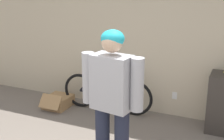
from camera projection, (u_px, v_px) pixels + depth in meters
wall_back at (145, 35)px, 5.06m from camera, size 8.00×0.07×2.60m
person at (112, 94)px, 3.40m from camera, size 0.72×0.31×1.69m
bicycle at (107, 93)px, 5.28m from camera, size 1.60×0.46×0.68m
cardboard_box at (58, 102)px, 5.51m from camera, size 0.41×0.55×0.28m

